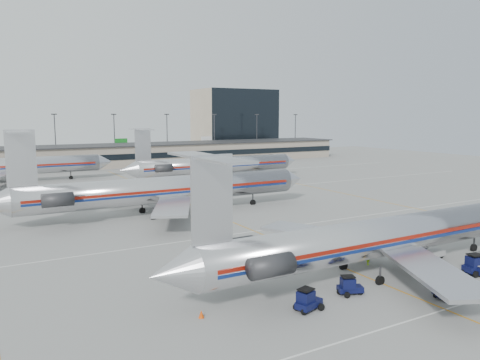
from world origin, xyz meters
TOP-DOWN VIEW (x-y plane):
  - ground at (0.00, 0.00)m, footprint 260.00×260.00m
  - apron_markings at (0.00, 10.00)m, footprint 160.00×0.15m
  - terminal at (0.00, 97.97)m, footprint 162.00×17.00m
  - light_mast_row at (0.00, 112.00)m, footprint 163.60×0.40m
  - distant_building at (62.00, 128.00)m, footprint 30.00×20.00m
  - jet_foreground at (1.63, -9.32)m, footprint 45.71×26.91m
  - jet_second_row at (-6.80, 25.60)m, footprint 49.79×29.32m
  - jet_third_row at (16.58, 55.49)m, footprint 44.40×27.31m
  - jet_back_row at (-26.11, 73.37)m, footprint 46.86×28.82m
  - tug_left at (-9.32, -13.00)m, footprint 2.42×1.70m
  - tug_center at (-4.38, -12.15)m, footprint 2.26×1.70m
  - tug_right at (9.31, -14.18)m, footprint 2.60×1.60m
  - cart_inner at (2.07, -16.63)m, footprint 2.40×2.05m
  - cart_outer at (9.71, -14.29)m, footprint 1.99×1.47m
  - uld_container at (5.65, -11.48)m, footprint 1.79×1.52m
  - belt_loader at (9.48, -8.71)m, footprint 4.77×1.50m
  - ramp_worker_near at (2.77, -7.14)m, footprint 0.71×0.67m
  - cone_left at (-16.83, -10.15)m, footprint 0.51×0.51m

SIDE VIEW (x-z plane):
  - ground at x=0.00m, z-range 0.00..0.00m
  - apron_markings at x=0.00m, z-range 0.00..0.02m
  - cone_left at x=-16.83m, z-range 0.00..0.57m
  - cart_outer at x=9.71m, z-range 0.03..1.09m
  - cart_inner at x=2.07m, z-range 0.04..1.18m
  - belt_loader at x=9.48m, z-range -0.59..1.94m
  - tug_center at x=-4.38m, z-range -0.07..1.58m
  - tug_left at x=-9.32m, z-range -0.08..1.70m
  - ramp_worker_near at x=2.77m, z-range 0.00..1.63m
  - tug_right at x=9.31m, z-range -0.09..1.90m
  - uld_container at x=5.65m, z-range 0.01..1.82m
  - terminal at x=0.00m, z-range 0.03..6.28m
  - jet_foreground at x=1.63m, z-range -2.51..9.45m
  - jet_third_row at x=16.58m, z-range -2.55..9.59m
  - jet_back_row at x=-26.11m, z-range -2.69..10.13m
  - jet_second_row at x=-6.80m, z-range -2.73..10.30m
  - light_mast_row at x=0.00m, z-range 0.94..16.22m
  - distant_building at x=62.00m, z-range 0.00..25.00m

